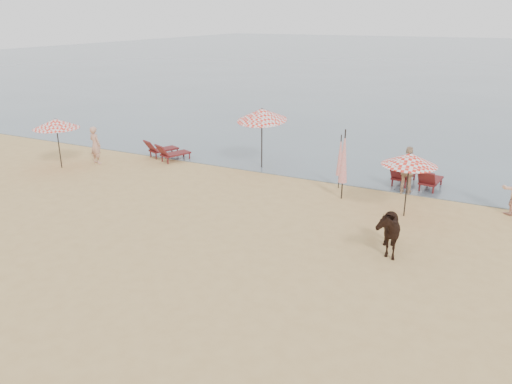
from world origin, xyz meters
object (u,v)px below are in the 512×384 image
cow (386,228)px  beachgoer_left (95,145)px  umbrella_open_right (410,159)px  umbrella_closed_right (344,157)px  lounger_cluster_left (166,151)px  umbrella_open_left_b (262,115)px  umbrella_closed_left (340,156)px  lounger_cluster_right (416,177)px  beachgoer_right_b (408,171)px  umbrella_open_left_a (56,124)px

cow → beachgoer_left: 13.87m
umbrella_open_right → umbrella_closed_right: (-2.35, 0.66, -0.37)m
umbrella_closed_right → lounger_cluster_left: bearing=170.8°
lounger_cluster_left → umbrella_open_left_b: size_ratio=0.78×
lounger_cluster_left → umbrella_closed_right: 8.99m
umbrella_open_left_b → umbrella_open_right: 7.19m
umbrella_closed_right → cow: umbrella_closed_right is taller
umbrella_open_right → umbrella_closed_left: bearing=158.0°
lounger_cluster_right → beachgoer_left: bearing=-161.1°
umbrella_open_right → beachgoer_right_b: 2.48m
umbrella_open_right → cow: (0.01, -2.91, -1.24)m
umbrella_closed_right → beachgoer_left: (-11.17, -0.50, -0.73)m
umbrella_closed_left → umbrella_open_left_b: bearing=164.3°
lounger_cluster_right → umbrella_open_right: bearing=-80.1°
umbrella_open_right → umbrella_closed_right: bearing=174.2°
lounger_cluster_right → umbrella_closed_right: umbrella_closed_right is taller
umbrella_closed_left → beachgoer_right_b: bearing=11.1°
lounger_cluster_left → umbrella_open_left_b: umbrella_open_left_b is taller
cow → beachgoer_left: bearing=148.8°
beachgoer_right_b → lounger_cluster_right: bearing=-105.8°
lounger_cluster_right → umbrella_open_left_a: bearing=-157.2°
umbrella_closed_left → beachgoer_right_b: 2.52m
umbrella_closed_right → cow: 4.37m
umbrella_open_left_a → umbrella_open_right: 14.43m
umbrella_closed_left → cow: umbrella_closed_left is taller
umbrella_open_left_a → umbrella_closed_left: umbrella_open_left_a is taller
cow → lounger_cluster_left: bearing=137.5°
lounger_cluster_right → beachgoer_right_b: bearing=-95.7°
lounger_cluster_left → umbrella_open_left_a: bearing=-113.3°
umbrella_open_left_b → beachgoer_left: umbrella_open_left_b is taller
umbrella_open_left_a → beachgoer_right_b: umbrella_open_left_a is taller
lounger_cluster_right → umbrella_open_left_b: (-6.43, -0.26, 1.91)m
umbrella_open_left_a → umbrella_closed_right: size_ratio=0.85×
cow → beachgoer_right_b: size_ratio=0.92×
umbrella_open_left_b → beachgoer_right_b: bearing=-6.2°
cow → beachgoer_left: (-13.52, 3.07, 0.14)m
beachgoer_right_b → umbrella_closed_right: bearing=34.8°
umbrella_open_left_b → umbrella_open_right: umbrella_open_left_b is taller
lounger_cluster_left → umbrella_closed_left: size_ratio=1.00×
umbrella_open_left_a → cow: umbrella_open_left_a is taller
umbrella_closed_right → beachgoer_left: 11.20m
umbrella_open_right → beachgoer_left: 13.56m
lounger_cluster_left → umbrella_open_left_a: (-3.24, -3.15, 1.54)m
umbrella_open_left_a → lounger_cluster_right: bearing=11.1°
lounger_cluster_right → beachgoer_right_b: (-0.18, -0.85, 0.49)m
umbrella_open_left_b → beachgoer_right_b: 6.43m
lounger_cluster_left → beachgoer_left: 3.08m
lounger_cluster_right → cow: cow is taller
umbrella_closed_right → beachgoer_right_b: umbrella_closed_right is taller
umbrella_open_left_b → umbrella_closed_right: umbrella_open_left_b is taller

